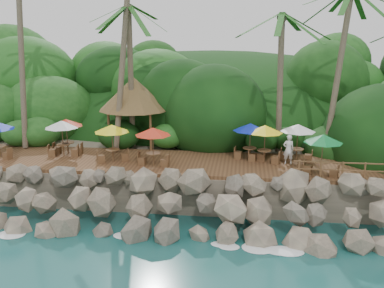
# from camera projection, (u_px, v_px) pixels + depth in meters

# --- Properties ---
(ground) EXTENTS (140.00, 140.00, 0.00)m
(ground) POSITION_uv_depth(u_px,v_px,m) (177.00, 245.00, 20.32)
(ground) COLOR #19514F
(ground) RESTS_ON ground
(land_base) EXTENTS (32.00, 25.20, 2.10)m
(land_base) POSITION_uv_depth(u_px,v_px,m) (207.00, 142.00, 35.45)
(land_base) COLOR gray
(land_base) RESTS_ON ground
(jungle_hill) EXTENTS (44.80, 28.00, 15.40)m
(jungle_hill) POSITION_uv_depth(u_px,v_px,m) (213.00, 134.00, 42.92)
(jungle_hill) COLOR #143811
(jungle_hill) RESTS_ON ground
(seawall) EXTENTS (29.00, 4.00, 2.30)m
(seawall) POSITION_uv_depth(u_px,v_px,m) (182.00, 206.00, 21.96)
(seawall) COLOR gray
(seawall) RESTS_ON ground
(terrace) EXTENTS (26.00, 5.00, 0.20)m
(terrace) POSITION_uv_depth(u_px,v_px,m) (192.00, 164.00, 25.55)
(terrace) COLOR brown
(terrace) RESTS_ON land_base
(jungle_foliage) EXTENTS (44.00, 16.00, 12.00)m
(jungle_foliage) POSITION_uv_depth(u_px,v_px,m) (206.00, 157.00, 34.75)
(jungle_foliage) COLOR #143811
(jungle_foliage) RESTS_ON ground
(foam_line) EXTENTS (25.20, 0.80, 0.06)m
(foam_line) POSITION_uv_depth(u_px,v_px,m) (178.00, 241.00, 20.60)
(foam_line) COLOR white
(foam_line) RESTS_ON ground
(palapa) EXTENTS (4.78, 4.78, 4.60)m
(palapa) POSITION_uv_depth(u_px,v_px,m) (134.00, 94.00, 28.91)
(palapa) COLOR brown
(palapa) RESTS_ON ground
(dining_clusters) EXTENTS (25.67, 4.64, 2.25)m
(dining_clusters) POSITION_uv_depth(u_px,v_px,m) (188.00, 132.00, 24.92)
(dining_clusters) COLOR brown
(dining_clusters) RESTS_ON terrace
(railing) EXTENTS (8.30, 0.10, 1.00)m
(railing) POSITION_uv_depth(u_px,v_px,m) (376.00, 170.00, 21.96)
(railing) COLOR brown
(railing) RESTS_ON terrace
(waiter) EXTENTS (0.70, 0.51, 1.77)m
(waiter) POSITION_uv_depth(u_px,v_px,m) (288.00, 149.00, 24.89)
(waiter) COLOR white
(waiter) RESTS_ON terrace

